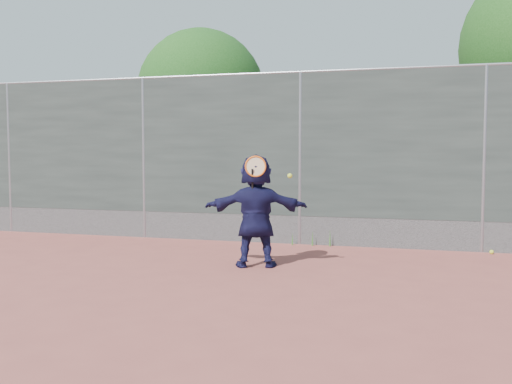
# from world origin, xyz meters

# --- Properties ---
(ground) EXTENTS (80.00, 80.00, 0.00)m
(ground) POSITION_xyz_m (0.00, 0.00, 0.00)
(ground) COLOR #9E4C42
(ground) RESTS_ON ground
(player) EXTENTS (1.54, 0.85, 1.59)m
(player) POSITION_xyz_m (-0.21, 1.40, 0.79)
(player) COLOR #16163D
(player) RESTS_ON ground
(ball_ground) EXTENTS (0.07, 0.07, 0.07)m
(ball_ground) POSITION_xyz_m (3.13, 3.35, 0.03)
(ball_ground) COLOR #C8DA30
(ball_ground) RESTS_ON ground
(fence) EXTENTS (20.00, 0.06, 3.03)m
(fence) POSITION_xyz_m (-0.00, 3.50, 1.58)
(fence) COLOR #38423D
(fence) RESTS_ON ground
(swing_action) EXTENTS (0.65, 0.14, 0.51)m
(swing_action) POSITION_xyz_m (-0.11, 1.20, 1.39)
(swing_action) COLOR orange
(swing_action) RESTS_ON ground
(tree_left) EXTENTS (3.15, 3.00, 4.53)m
(tree_left) POSITION_xyz_m (-2.85, 6.55, 2.94)
(tree_left) COLOR #382314
(tree_left) RESTS_ON ground
(weed_clump) EXTENTS (0.68, 0.07, 0.30)m
(weed_clump) POSITION_xyz_m (0.29, 3.38, 0.13)
(weed_clump) COLOR #387226
(weed_clump) RESTS_ON ground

